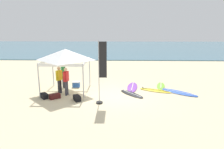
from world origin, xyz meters
name	(u,v)px	position (x,y,z in m)	size (l,w,h in m)	color
ground_plane	(116,96)	(0.00, 0.00, 0.00)	(80.00, 80.00, 0.00)	beige
sea	(118,47)	(0.00, 31.52, 0.05)	(80.00, 36.00, 0.10)	teal
canopy_tent	(66,55)	(-3.19, 0.83, 2.38)	(2.73, 2.73, 2.75)	#B7B7BC
surfboard_lime	(161,86)	(3.15, 2.10, 0.04)	(0.93, 2.03, 0.19)	#7AD12D
surfboard_blue	(178,92)	(3.95, 0.70, 0.04)	(2.35, 2.15, 0.19)	blue
surfboard_purple	(132,87)	(1.11, 1.75, 0.04)	(0.98, 2.55, 0.19)	purple
surfboard_yellow	(155,90)	(2.55, 1.04, 0.04)	(2.12, 1.41, 0.19)	yellow
surfboard_black	(131,94)	(0.96, 0.28, 0.04)	(1.63, 1.86, 0.19)	black
person_green	(63,74)	(-3.62, 1.59, 0.99)	(0.38, 0.48, 1.71)	#2D2D33
person_red	(66,79)	(-3.03, 0.05, 0.99)	(0.29, 0.54, 1.71)	#383842
person_yellow	(59,78)	(-3.52, 0.31, 0.99)	(0.35, 0.51, 1.71)	#2D2D33
banner_flag	(101,75)	(-0.78, -1.29, 1.57)	(0.60, 0.36, 3.40)	#99999E
gear_bag_near_tent	(77,98)	(-2.20, -0.90, 0.14)	(0.60, 0.32, 0.28)	black
gear_bag_by_pole	(44,96)	(-4.21, -0.57, 0.14)	(0.60, 0.32, 0.28)	black
gear_bag_on_sand	(55,96)	(-3.56, -0.63, 0.14)	(0.60, 0.32, 0.28)	#4C1919
cooler_box	(76,84)	(-2.79, 1.76, 0.20)	(0.50, 0.36, 0.39)	#2D60B7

